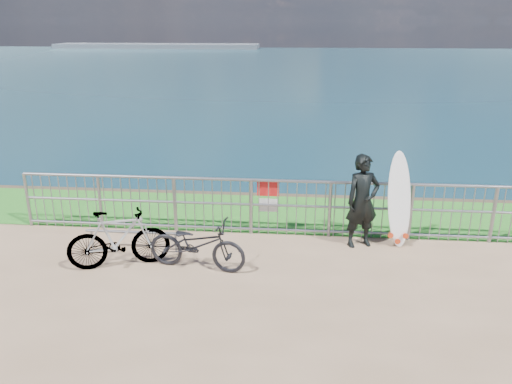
# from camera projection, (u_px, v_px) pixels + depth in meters

# --- Properties ---
(grass_strip) EXTENTS (120.00, 120.00, 0.00)m
(grass_strip) POSITION_uv_depth(u_px,v_px,m) (279.00, 213.00, 10.76)
(grass_strip) COLOR #20701E
(grass_strip) RESTS_ON ground
(seascape) EXTENTS (260.00, 260.00, 5.00)m
(seascape) POSITION_uv_depth(u_px,v_px,m) (158.00, 49.00, 152.21)
(seascape) COLOR brown
(seascape) RESTS_ON ground
(railing) EXTENTS (10.06, 0.10, 1.13)m
(railing) POSITION_uv_depth(u_px,v_px,m) (278.00, 207.00, 9.53)
(railing) COLOR gray
(railing) RESTS_ON ground
(surfer) EXTENTS (0.73, 0.61, 1.73)m
(surfer) POSITION_uv_depth(u_px,v_px,m) (362.00, 201.00, 8.99)
(surfer) COLOR black
(surfer) RESTS_ON ground
(surfboard) EXTENTS (0.56, 0.53, 1.76)m
(surfboard) POSITION_uv_depth(u_px,v_px,m) (399.00, 203.00, 9.05)
(surfboard) COLOR white
(surfboard) RESTS_ON ground
(bicycle_near) EXTENTS (1.74, 0.83, 0.88)m
(bicycle_near) POSITION_uv_depth(u_px,v_px,m) (197.00, 244.00, 8.25)
(bicycle_near) COLOR black
(bicycle_near) RESTS_ON ground
(bicycle_far) EXTENTS (1.74, 1.02, 1.01)m
(bicycle_far) POSITION_uv_depth(u_px,v_px,m) (119.00, 239.00, 8.31)
(bicycle_far) COLOR black
(bicycle_far) RESTS_ON ground
(bike_rack) EXTENTS (1.76, 0.05, 0.37)m
(bike_rack) POSITION_uv_depth(u_px,v_px,m) (133.00, 234.00, 8.99)
(bike_rack) COLOR gray
(bike_rack) RESTS_ON ground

